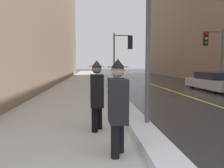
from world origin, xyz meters
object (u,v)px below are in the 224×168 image
object	(u,v)px
pedestrian_in_fedora	(118,104)
parked_car_silver	(214,82)
traffic_light_near	(124,49)
traffic_light_far	(212,46)
lamp_post	(149,7)
pedestrian_trailing	(97,93)

from	to	relation	value
pedestrian_in_fedora	parked_car_silver	xyz separation A→B (m)	(7.40, 9.58, -0.40)
traffic_light_near	pedestrian_in_fedora	bearing A→B (deg)	-101.29
pedestrian_in_fedora	traffic_light_far	bearing A→B (deg)	142.62
traffic_light_far	pedestrian_in_fedora	xyz separation A→B (m)	(-7.49, -10.16, -1.91)
lamp_post	parked_car_silver	bearing A→B (deg)	51.32
traffic_light_near	parked_car_silver	size ratio (longest dim) A/B	0.82
traffic_light_far	parked_car_silver	world-z (taller)	traffic_light_far
traffic_light_far	pedestrian_trailing	world-z (taller)	traffic_light_far
traffic_light_far	lamp_post	bearing A→B (deg)	59.19
lamp_post	parked_car_silver	distance (m)	10.66
traffic_light_far	parked_car_silver	size ratio (longest dim) A/B	0.87
traffic_light_far	pedestrian_trailing	size ratio (longest dim) A/B	2.25
pedestrian_trailing	parked_car_silver	world-z (taller)	pedestrian_trailing
lamp_post	traffic_light_far	distance (m)	10.88
lamp_post	pedestrian_trailing	world-z (taller)	lamp_post
traffic_light_near	parked_car_silver	world-z (taller)	traffic_light_near
traffic_light_near	pedestrian_trailing	size ratio (longest dim) A/B	2.12
traffic_light_far	parked_car_silver	distance (m)	2.38
lamp_post	pedestrian_in_fedora	world-z (taller)	lamp_post
traffic_light_near	pedestrian_in_fedora	distance (m)	11.18
traffic_light_near	pedestrian_trailing	bearing A→B (deg)	-104.72
traffic_light_near	pedestrian_in_fedora	xyz separation A→B (m)	(-1.69, -10.91, -1.75)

